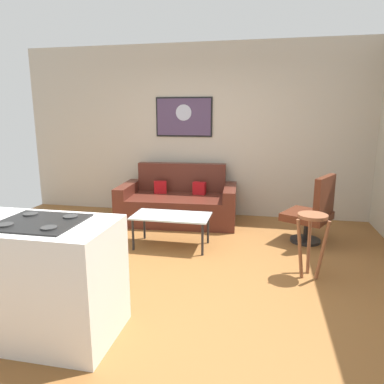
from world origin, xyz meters
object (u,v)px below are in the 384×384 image
Objects in this scene: wall_painting at (184,117)px; armchair at (313,211)px; couch at (178,204)px; bar_stool at (312,230)px; coffee_table at (171,218)px.

armchair is at bearing -29.89° from wall_painting.
armchair is (1.97, -0.63, 0.15)m from couch.
couch is at bearing 162.29° from armchair.
armchair is 1.34× the size of bar_stool.
armchair reaches higher than bar_stool.
bar_stool is at bearing -49.97° from wall_painting.
coffee_table is 1.74m from bar_stool.
couch is 2.04× the size of armchair.
coffee_table is 1.03× the size of wall_painting.
wall_painting reaches higher than coffee_table.
bar_stool is at bearing -42.69° from couch.
wall_painting is at bearing 130.03° from bar_stool.
coffee_table is at bearing 161.18° from bar_stool.
coffee_table is at bearing -164.57° from armchair.
bar_stool is (1.64, -0.56, 0.13)m from coffee_table.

